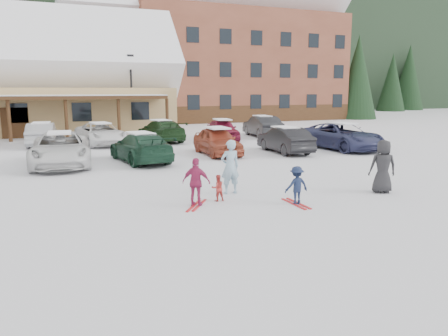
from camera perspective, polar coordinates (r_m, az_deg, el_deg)
name	(u,v)px	position (r m, az deg, el deg)	size (l,w,h in m)	color
ground	(227,207)	(12.98, 0.42, -5.16)	(160.00, 160.00, 0.00)	silver
forested_hillside	(67,11)	(97.95, -19.87, 18.72)	(300.00, 70.00, 38.00)	black
alpine_hotel	(217,45)	(53.36, -0.89, 15.75)	(31.48, 14.01, 21.48)	brown
lamp_post	(131,89)	(35.88, -12.00, 10.02)	(0.50, 0.25, 6.16)	black
conifer_1	(358,66)	(55.81, 17.12, 12.62)	(4.84, 4.84, 11.22)	black
conifer_3	(138,76)	(56.64, -11.13, 11.67)	(3.96, 3.96, 9.18)	black
conifer_4	(320,69)	(69.48, 12.37, 12.49)	(5.06, 5.06, 11.73)	black
adult_skier	(230,167)	(14.51, 0.80, 0.15)	(0.66, 0.43, 1.82)	#8EB0C3
toddler_red	(218,188)	(13.62, -0.83, -2.62)	(0.41, 0.32, 0.84)	#C33A34
child_navy	(297,185)	(13.39, 9.46, -2.25)	(0.76, 0.43, 1.17)	#15203E
skis_child_navy	(296,204)	(13.52, 9.39, -4.61)	(0.20, 1.40, 0.03)	red
child_magenta	(196,182)	(13.00, -3.64, -1.86)	(0.85, 0.35, 1.45)	#A42756
skis_child_magenta	(197,205)	(13.16, -3.60, -4.90)	(0.20, 1.40, 0.03)	red
bystander_dark	(383,166)	(15.58, 20.02, 0.20)	(0.88, 0.57, 1.80)	#232325
parked_car_2	(61,149)	(21.29, -20.57, 2.32)	(2.54, 5.52, 1.53)	silver
parked_car_3	(141,147)	(21.40, -10.82, 2.66)	(1.97, 4.85, 1.41)	#193C29
parked_car_4	(217,141)	(23.43, -0.88, 3.53)	(1.71, 4.26, 1.45)	#AC492F
parked_car_5	(285,140)	(24.41, 7.96, 3.65)	(1.50, 4.29, 1.41)	black
parked_car_6	(342,136)	(26.45, 15.11, 4.02)	(2.53, 5.49, 1.53)	navy
parked_car_9	(42,134)	(29.34, -22.70, 4.07)	(1.52, 4.37, 1.44)	#9C9DA1
parked_car_10	(101,134)	(28.70, -15.81, 4.31)	(2.32, 5.02, 1.40)	white
parked_car_11	(161,131)	(29.75, -8.22, 4.83)	(2.02, 4.98, 1.44)	#193618
parked_car_12	(222,130)	(30.42, -0.21, 5.04)	(1.69, 4.20, 1.43)	maroon
parked_car_13	(262,126)	(32.74, 5.01, 5.46)	(1.63, 4.68, 1.54)	black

